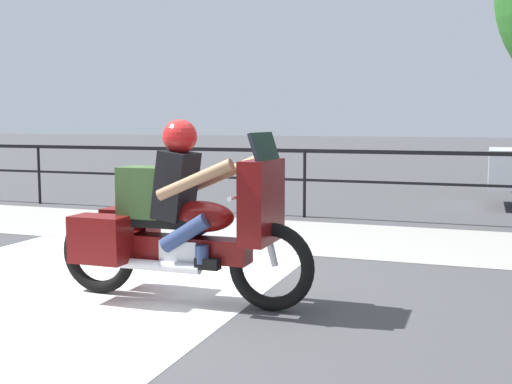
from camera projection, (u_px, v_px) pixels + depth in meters
The scene contains 5 objects.
ground_plane at pixel (148, 300), 5.51m from camera, with size 120.00×120.00×0.00m, color #424244.
sidewalk_band at pixel (272, 234), 8.69m from camera, with size 44.00×2.40×0.01m, color #99968E.
crosswalk_band at pixel (39, 295), 5.64m from camera, with size 3.69×6.00×0.01m, color silver.
fence_railing at pixel (305, 164), 10.15m from camera, with size 36.00×0.05×1.09m.
motorcycle at pixel (178, 221), 5.40m from camera, with size 2.34×0.76×1.55m.
Camera 1 is at (2.69, -4.74, 1.53)m, focal length 45.00 mm.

